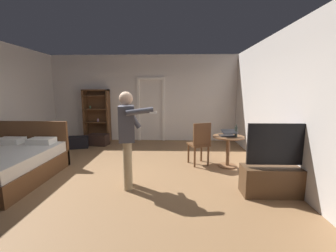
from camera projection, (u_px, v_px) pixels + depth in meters
The scene contains 14 objects.
ground_plane at pixel (122, 176), 4.45m from camera, with size 7.22×7.22×0.00m, color olive.
wall_back at pixel (144, 99), 7.52m from camera, with size 6.40×0.12×2.86m, color silver.
wall_right at pixel (288, 105), 4.12m from camera, with size 0.12×6.80×2.86m, color silver.
doorway_frame at pixel (151, 105), 7.46m from camera, with size 0.93×0.08×2.13m.
bed at pixel (6, 165), 4.22m from camera, with size 1.56×2.00×1.02m.
bookshelf at pixel (97, 114), 7.42m from camera, with size 0.85×0.32×1.73m.
tv_flatscreen at pixel (281, 175), 3.62m from camera, with size 1.24×0.40×1.19m.
side_table at pixel (228, 146), 4.96m from camera, with size 0.68×0.68×0.70m.
laptop at pixel (228, 134), 4.87m from camera, with size 0.36×0.36×0.16m.
bottle_on_table at pixel (236, 132), 4.82m from camera, with size 0.06×0.06×0.28m.
wooden_chair at pixel (200, 142), 5.04m from camera, with size 0.54×0.54×0.99m.
person_blue_shirt at pixel (128, 134), 3.81m from camera, with size 0.70×0.58×1.69m.
suitcase_dark at pixel (78, 142), 6.64m from camera, with size 0.56×0.38×0.34m, color black.
suitcase_small at pixel (98, 140), 6.95m from camera, with size 0.59×0.37×0.35m, color black.
Camera 1 is at (1.05, -4.20, 1.71)m, focal length 23.71 mm.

